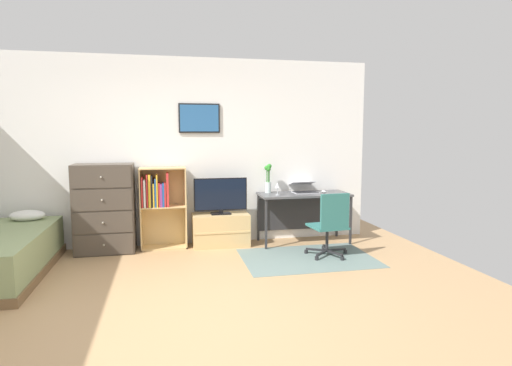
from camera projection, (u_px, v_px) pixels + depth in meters
ground_plane at (169, 310)px, 3.94m from camera, size 7.20×7.20×0.00m
wall_back_with_posters at (165, 152)px, 6.14m from camera, size 6.12×0.09×2.70m
area_rug at (308, 258)px, 5.58m from camera, size 1.70×1.20×0.01m
dresser at (105, 209)px, 5.79m from camera, size 0.78×0.46×1.21m
bookshelf at (160, 201)px, 6.00m from camera, size 0.64×0.30×1.15m
tv_stand at (221, 230)px, 6.18m from camera, size 0.81×0.41×0.47m
television at (221, 196)px, 6.10m from camera, size 0.76×0.16×0.52m
desk at (302, 202)px, 6.39m from camera, size 1.33×0.57×0.74m
office_chair at (331, 223)px, 5.57m from camera, size 0.57×0.58×0.86m
laptop at (304, 188)px, 6.42m from camera, size 0.38×0.41×0.16m
computer_mouse at (324, 192)px, 6.37m from camera, size 0.06×0.10×0.03m
bamboo_vase at (268, 177)px, 6.33m from camera, size 0.11×0.09×0.43m
wine_glass at (277, 186)px, 6.11m from camera, size 0.07×0.07×0.18m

